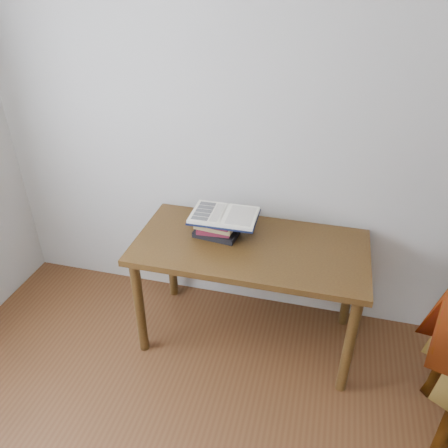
# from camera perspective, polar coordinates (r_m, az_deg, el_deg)

# --- Properties ---
(room_shell) EXTENTS (3.54, 3.54, 2.62)m
(room_shell) POSITION_cam_1_polar(r_m,az_deg,el_deg) (0.95, -16.92, -1.48)
(room_shell) COLOR #A7A39D
(room_shell) RESTS_ON ground
(desk) EXTENTS (1.34, 0.67, 0.72)m
(desk) POSITION_cam_1_polar(r_m,az_deg,el_deg) (2.57, 3.41, -4.52)
(desk) COLOR #462E11
(desk) RESTS_ON ground
(book_stack) EXTENTS (0.27, 0.19, 0.12)m
(book_stack) POSITION_cam_1_polar(r_m,az_deg,el_deg) (2.55, -1.04, -0.37)
(book_stack) COLOR black
(book_stack) RESTS_ON desk
(open_book) EXTENTS (0.39, 0.27, 0.03)m
(open_book) POSITION_cam_1_polar(r_m,az_deg,el_deg) (2.51, 0.04, 1.10)
(open_book) COLOR black
(open_book) RESTS_ON book_stack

